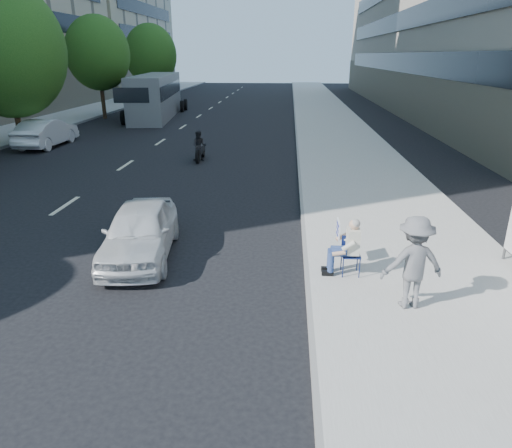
# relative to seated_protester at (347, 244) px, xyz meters

# --- Properties ---
(ground) EXTENTS (160.00, 160.00, 0.00)m
(ground) POSITION_rel_seated_protester_xyz_m (-2.29, -3.25, -0.87)
(ground) COLOR black
(ground) RESTS_ON ground
(near_sidewalk) EXTENTS (5.00, 120.00, 0.15)m
(near_sidewalk) POSITION_rel_seated_protester_xyz_m (1.71, 16.75, -0.80)
(near_sidewalk) COLOR #A09D96
(near_sidewalk) RESTS_ON ground
(tree_far_c) EXTENTS (6.00, 6.00, 8.47)m
(tree_far_c) POSITION_rel_seated_protester_xyz_m (-15.99, 14.75, 4.15)
(tree_far_c) COLOR #382616
(tree_far_c) RESTS_ON ground
(tree_far_d) EXTENTS (4.80, 4.80, 7.65)m
(tree_far_d) POSITION_rel_seated_protester_xyz_m (-15.99, 26.75, 4.01)
(tree_far_d) COLOR #382616
(tree_far_d) RESTS_ON ground
(tree_far_e) EXTENTS (5.40, 5.40, 7.89)m
(tree_far_e) POSITION_rel_seated_protester_xyz_m (-15.99, 40.75, 3.91)
(tree_far_e) COLOR #382616
(tree_far_e) RESTS_ON ground
(seated_protester) EXTENTS (0.83, 1.12, 1.31)m
(seated_protester) POSITION_rel_seated_protester_xyz_m (0.00, 0.00, 0.00)
(seated_protester) COLOR #121E51
(seated_protester) RESTS_ON near_sidewalk
(jogger) EXTENTS (1.28, 0.86, 1.85)m
(jogger) POSITION_rel_seated_protester_xyz_m (1.09, -1.34, 0.20)
(jogger) COLOR slate
(jogger) RESTS_ON near_sidewalk
(white_sedan_near) EXTENTS (2.04, 4.10, 1.34)m
(white_sedan_near) POSITION_rel_seated_protester_xyz_m (-4.95, 0.93, -0.20)
(white_sedan_near) COLOR silver
(white_sedan_near) RESTS_ON ground
(white_sedan_mid) EXTENTS (1.62, 4.57, 1.50)m
(white_sedan_mid) POSITION_rel_seated_protester_xyz_m (-14.64, 15.01, -0.12)
(white_sedan_mid) COLOR silver
(white_sedan_mid) RESTS_ON ground
(motorcycle) EXTENTS (0.72, 2.04, 1.42)m
(motorcycle) POSITION_rel_seated_protester_xyz_m (-5.54, 12.00, -0.24)
(motorcycle) COLOR black
(motorcycle) RESTS_ON ground
(bus) EXTENTS (3.91, 12.29, 3.30)m
(bus) POSITION_rel_seated_protester_xyz_m (-12.04, 27.94, 0.76)
(bus) COLOR slate
(bus) RESTS_ON ground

